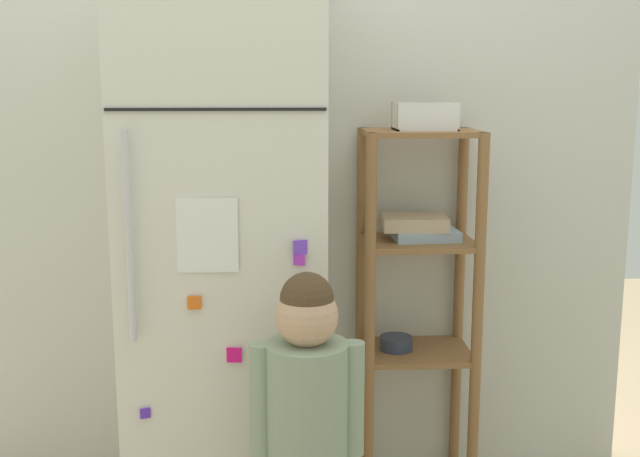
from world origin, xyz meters
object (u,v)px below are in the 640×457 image
pantry_shelf_unit (417,275)px  fruit_bin (424,118)px  refrigerator (227,247)px  child_standing (307,408)px

pantry_shelf_unit → fruit_bin: size_ratio=6.40×
refrigerator → pantry_shelf_unit: size_ratio=1.44×
pantry_shelf_unit → fruit_bin: fruit_bin is taller
pantry_shelf_unit → fruit_bin: 0.52m
refrigerator → pantry_shelf_unit: refrigerator is taller
refrigerator → pantry_shelf_unit: 0.65m
pantry_shelf_unit → fruit_bin: (0.01, -0.02, 0.52)m
refrigerator → child_standing: 0.61m
refrigerator → pantry_shelf_unit: bearing=12.8°
child_standing → fruit_bin: size_ratio=4.75×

